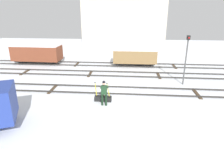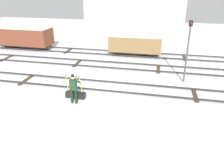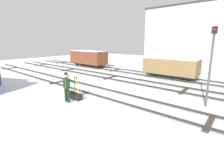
{
  "view_description": "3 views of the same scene",
  "coord_description": "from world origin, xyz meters",
  "px_view_note": "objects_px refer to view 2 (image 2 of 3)",
  "views": [
    {
      "loc": [
        0.31,
        -14.39,
        6.27
      ],
      "look_at": [
        -0.95,
        0.93,
        1.14
      ],
      "focal_mm": 30.71,
      "sensor_mm": 36.0,
      "label": 1
    },
    {
      "loc": [
        3.38,
        -13.36,
        6.49
      ],
      "look_at": [
        0.47,
        0.24,
        0.89
      ],
      "focal_mm": 35.85,
      "sensor_mm": 36.0,
      "label": 2
    },
    {
      "loc": [
        6.79,
        -7.87,
        3.57
      ],
      "look_at": [
        -1.02,
        1.5,
        1.1
      ],
      "focal_mm": 26.08,
      "sensor_mm": 36.0,
      "label": 3
    }
  ],
  "objects_px": {
    "signal_post": "(188,46)",
    "freight_car_back_track": "(135,43)",
    "rail_worker": "(74,87)",
    "freight_car_mid_siding": "(24,37)",
    "switch_lever_frame": "(76,94)"
  },
  "relations": [
    {
      "from": "signal_post",
      "to": "freight_car_back_track",
      "type": "bearing_deg",
      "value": 125.87
    },
    {
      "from": "signal_post",
      "to": "rail_worker",
      "type": "bearing_deg",
      "value": -145.32
    },
    {
      "from": "freight_car_back_track",
      "to": "freight_car_mid_siding",
      "type": "distance_m",
      "value": 11.92
    },
    {
      "from": "switch_lever_frame",
      "to": "signal_post",
      "type": "distance_m",
      "value": 8.12
    },
    {
      "from": "switch_lever_frame",
      "to": "rail_worker",
      "type": "height_order",
      "value": "rail_worker"
    },
    {
      "from": "switch_lever_frame",
      "to": "freight_car_mid_siding",
      "type": "relative_size",
      "value": 0.25
    },
    {
      "from": "rail_worker",
      "to": "freight_car_back_track",
      "type": "xyz_separation_m",
      "value": [
        2.38,
        10.3,
        0.15
      ]
    },
    {
      "from": "rail_worker",
      "to": "freight_car_mid_siding",
      "type": "bearing_deg",
      "value": 135.04
    },
    {
      "from": "rail_worker",
      "to": "signal_post",
      "type": "bearing_deg",
      "value": 36.91
    },
    {
      "from": "freight_car_back_track",
      "to": "freight_car_mid_siding",
      "type": "xyz_separation_m",
      "value": [
        -11.91,
        -0.0,
        0.14
      ]
    },
    {
      "from": "rail_worker",
      "to": "freight_car_mid_siding",
      "type": "relative_size",
      "value": 0.31
    },
    {
      "from": "switch_lever_frame",
      "to": "freight_car_mid_siding",
      "type": "distance_m",
      "value": 13.51
    },
    {
      "from": "rail_worker",
      "to": "freight_car_mid_siding",
      "type": "xyz_separation_m",
      "value": [
        -9.54,
        10.3,
        0.29
      ]
    },
    {
      "from": "freight_car_mid_siding",
      "to": "switch_lever_frame",
      "type": "bearing_deg",
      "value": -44.71
    },
    {
      "from": "signal_post",
      "to": "freight_car_back_track",
      "type": "xyz_separation_m",
      "value": [
        -4.17,
        5.77,
        -1.43
      ]
    }
  ]
}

